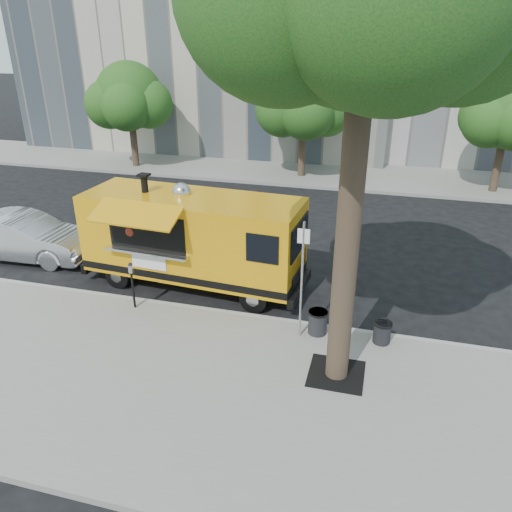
{
  "coord_description": "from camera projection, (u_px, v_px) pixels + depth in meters",
  "views": [
    {
      "loc": [
        3.18,
        -11.77,
        7.09
      ],
      "look_at": [
        0.03,
        0.0,
        1.43
      ],
      "focal_mm": 35.0,
      "sensor_mm": 36.0,
      "label": 1
    }
  ],
  "objects": [
    {
      "name": "sedan",
      "position": [
        24.0,
        237.0,
        16.39
      ],
      "size": [
        4.66,
        1.84,
        1.51
      ],
      "primitive_type": "imported",
      "rotation": [
        0.0,
        0.0,
        1.62
      ],
      "color": "silver",
      "rests_on": "ground"
    },
    {
      "name": "far_tree_b",
      "position": [
        304.0,
        100.0,
        23.79
      ],
      "size": [
        3.6,
        3.6,
        5.5
      ],
      "color": "#33261C",
      "rests_on": "far_sidewalk"
    },
    {
      "name": "far_tree_c",
      "position": [
        509.0,
        111.0,
        21.46
      ],
      "size": [
        3.24,
        3.24,
        5.21
      ],
      "color": "#33261C",
      "rests_on": "far_sidewalk"
    },
    {
      "name": "far_sidewalk",
      "position": [
        323.0,
        174.0,
        25.84
      ],
      "size": [
        60.0,
        5.0,
        0.15
      ],
      "primitive_type": "cube",
      "color": "gray",
      "rests_on": "ground"
    },
    {
      "name": "tree_well",
      "position": [
        336.0,
        374.0,
        10.91
      ],
      "size": [
        1.2,
        1.2,
        0.02
      ],
      "primitive_type": "cube",
      "color": "black",
      "rests_on": "sidewalk"
    },
    {
      "name": "sign_post",
      "position": [
        302.0,
        274.0,
        11.54
      ],
      "size": [
        0.28,
        0.06,
        3.0
      ],
      "color": "silver",
      "rests_on": "sidewalk"
    },
    {
      "name": "food_truck",
      "position": [
        192.0,
        238.0,
        14.35
      ],
      "size": [
        6.72,
        3.26,
        3.25
      ],
      "rotation": [
        0.0,
        0.0,
        -0.07
      ],
      "color": "orange",
      "rests_on": "ground"
    },
    {
      "name": "sidewalk",
      "position": [
        206.0,
        391.0,
        10.51
      ],
      "size": [
        60.0,
        6.0,
        0.15
      ],
      "primitive_type": "cube",
      "color": "gray",
      "rests_on": "ground"
    },
    {
      "name": "far_tree_a",
      "position": [
        129.0,
        96.0,
        25.57
      ],
      "size": [
        3.42,
        3.42,
        5.36
      ],
      "color": "#33261C",
      "rests_on": "far_sidewalk"
    },
    {
      "name": "trash_bin_right",
      "position": [
        382.0,
        332.0,
        11.9
      ],
      "size": [
        0.45,
        0.45,
        0.54
      ],
      "color": "black",
      "rests_on": "sidewalk"
    },
    {
      "name": "trash_bin_left",
      "position": [
        318.0,
        321.0,
        12.25
      ],
      "size": [
        0.5,
        0.5,
        0.61
      ],
      "color": "black",
      "rests_on": "sidewalk"
    },
    {
      "name": "ground",
      "position": [
        255.0,
        302.0,
        14.04
      ],
      "size": [
        120.0,
        120.0,
        0.0
      ],
      "primitive_type": "plane",
      "color": "black",
      "rests_on": "ground"
    },
    {
      "name": "curb",
      "position": [
        246.0,
        317.0,
        13.19
      ],
      "size": [
        60.0,
        0.14,
        0.16
      ],
      "primitive_type": "cube",
      "color": "#999993",
      "rests_on": "ground"
    },
    {
      "name": "parking_meter",
      "position": [
        132.0,
        280.0,
        13.15
      ],
      "size": [
        0.11,
        0.11,
        1.33
      ],
      "color": "black",
      "rests_on": "sidewalk"
    }
  ]
}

